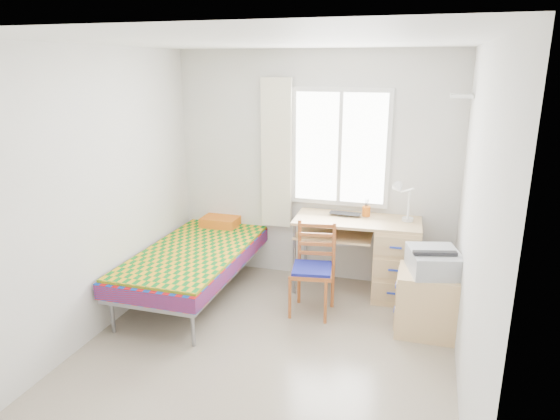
# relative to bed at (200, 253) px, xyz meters

# --- Properties ---
(floor) EXTENTS (3.50, 3.50, 0.00)m
(floor) POSITION_rel_bed_xyz_m (1.06, -0.94, -0.46)
(floor) COLOR #BCAD93
(floor) RESTS_ON ground
(ceiling) EXTENTS (3.50, 3.50, 0.00)m
(ceiling) POSITION_rel_bed_xyz_m (1.06, -0.94, 2.14)
(ceiling) COLOR white
(ceiling) RESTS_ON wall_back
(wall_back) EXTENTS (3.20, 0.00, 3.20)m
(wall_back) POSITION_rel_bed_xyz_m (1.06, 0.81, 0.84)
(wall_back) COLOR silver
(wall_back) RESTS_ON ground
(wall_left) EXTENTS (0.00, 3.50, 3.50)m
(wall_left) POSITION_rel_bed_xyz_m (-0.54, -0.94, 0.84)
(wall_left) COLOR silver
(wall_left) RESTS_ON ground
(wall_right) EXTENTS (0.00, 3.50, 3.50)m
(wall_right) POSITION_rel_bed_xyz_m (2.66, -0.94, 0.84)
(wall_right) COLOR silver
(wall_right) RESTS_ON ground
(window) EXTENTS (1.10, 0.04, 1.30)m
(window) POSITION_rel_bed_xyz_m (1.36, 0.79, 1.09)
(window) COLOR white
(window) RESTS_ON wall_back
(curtain) EXTENTS (0.35, 0.05, 1.70)m
(curtain) POSITION_rel_bed_xyz_m (0.64, 0.74, 0.99)
(curtain) COLOR beige
(curtain) RESTS_ON wall_back
(floating_shelf) EXTENTS (0.20, 0.32, 0.03)m
(floating_shelf) POSITION_rel_bed_xyz_m (2.55, 0.46, 1.69)
(floating_shelf) COLOR white
(floating_shelf) RESTS_ON wall_right
(bed) EXTENTS (1.03, 2.18, 0.94)m
(bed) POSITION_rel_bed_xyz_m (0.00, 0.00, 0.00)
(bed) COLOR gray
(bed) RESTS_ON floor
(desk) EXTENTS (1.37, 0.68, 0.84)m
(desk) POSITION_rel_bed_xyz_m (1.99, 0.51, -0.00)
(desk) COLOR tan
(desk) RESTS_ON floor
(chair) EXTENTS (0.46, 0.46, 0.93)m
(chair) POSITION_rel_bed_xyz_m (1.29, -0.08, 0.06)
(chair) COLOR #9A421D
(chair) RESTS_ON floor
(cabinet) EXTENTS (0.56, 0.50, 0.60)m
(cabinet) POSITION_rel_bed_xyz_m (2.39, -0.18, -0.16)
(cabinet) COLOR tan
(cabinet) RESTS_ON floor
(printer) EXTENTS (0.54, 0.59, 0.21)m
(printer) POSITION_rel_bed_xyz_m (2.43, -0.16, 0.25)
(printer) COLOR #ADB1B5
(printer) RESTS_ON cabinet
(laptop) EXTENTS (0.35, 0.23, 0.03)m
(laptop) POSITION_rel_bed_xyz_m (1.47, 0.56, 0.39)
(laptop) COLOR black
(laptop) RESTS_ON desk
(pen_cup) EXTENTS (0.10, 0.10, 0.11)m
(pen_cup) POSITION_rel_bed_xyz_m (1.70, 0.65, 0.44)
(pen_cup) COLOR orange
(pen_cup) RESTS_ON desk
(task_lamp) EXTENTS (0.24, 0.34, 0.46)m
(task_lamp) POSITION_rel_bed_xyz_m (2.08, 0.48, 0.67)
(task_lamp) COLOR white
(task_lamp) RESTS_ON desk
(book) EXTENTS (0.20, 0.27, 0.02)m
(book) POSITION_rel_bed_xyz_m (1.41, 0.48, 0.13)
(book) COLOR gray
(book) RESTS_ON desk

